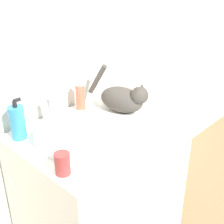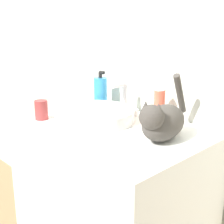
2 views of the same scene
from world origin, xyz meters
name	(u,v)px [view 1 (image 1 of 2)]	position (x,y,z in m)	size (l,w,h in m)	color
wall_back	(52,47)	(0.00, 0.64, 1.25)	(6.00, 0.05, 2.50)	silver
vanity_cabinet	(101,199)	(0.00, 0.30, 0.45)	(0.79, 0.61, 0.90)	white
sink_basin	(75,134)	(-0.14, 0.31, 0.93)	(0.37, 0.37, 0.06)	white
faucet	(49,113)	(-0.14, 0.51, 0.97)	(0.18, 0.10, 0.16)	silver
cat	(124,98)	(0.23, 0.34, 0.98)	(0.19, 0.37, 0.25)	#47423D
soap_bottle	(18,122)	(-0.32, 0.51, 0.98)	(0.07, 0.07, 0.20)	#338CCC
spray_bottle	(80,95)	(0.07, 0.52, 0.99)	(0.05, 0.05, 0.19)	#EF6047
cup	(62,164)	(-0.34, 0.15, 0.95)	(0.06, 0.06, 0.09)	#9E3838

